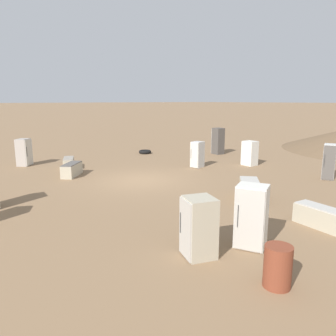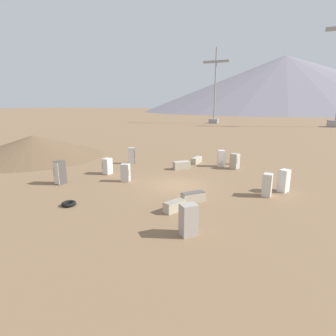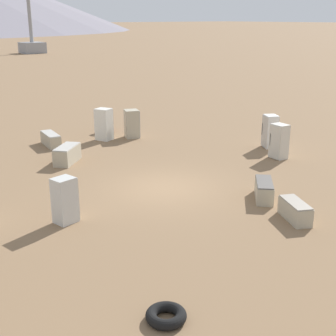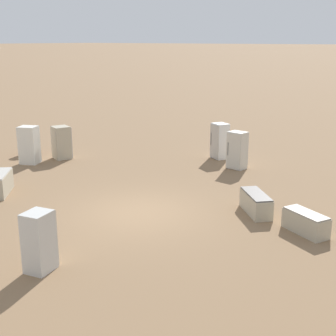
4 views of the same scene
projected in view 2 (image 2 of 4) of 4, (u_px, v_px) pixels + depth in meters
name	position (u px, v px, depth m)	size (l,w,h in m)	color
ground_plane	(178.00, 185.00, 20.66)	(1000.00, 1000.00, 0.00)	#846647
mountain_ridge_0	(283.00, 84.00, 248.20)	(264.87, 264.87, 51.25)	gray
dirt_mound	(34.00, 146.00, 31.86)	(16.42, 16.42, 2.60)	brown
power_pylon_1	(215.00, 101.00, 89.09)	(8.58, 2.94, 24.50)	gray
discarded_fridge_0	(107.00, 166.00, 23.95)	(0.70, 0.83, 1.45)	silver
discarded_fridge_1	(174.00, 206.00, 15.60)	(1.11, 1.50, 0.63)	#B2A88E
discarded_fridge_2	(267.00, 185.00, 18.08)	(0.69, 0.80, 1.60)	beige
discarded_fridge_3	(284.00, 181.00, 19.02)	(0.88, 0.91, 1.64)	white
discarded_fridge_4	(221.00, 158.00, 26.85)	(0.95, 0.98, 1.67)	silver
discarded_fridge_5	(188.00, 220.00, 12.61)	(1.00, 1.00, 1.59)	#A89E93
discarded_fridge_6	(197.00, 160.00, 28.53)	(0.82, 1.83, 0.64)	#B2A88E
discarded_fridge_7	(60.00, 173.00, 20.86)	(0.72, 0.84, 1.87)	#4C4742
discarded_fridge_8	(235.00, 161.00, 25.91)	(0.96, 0.95, 1.51)	#B2A88E
discarded_fridge_9	(193.00, 197.00, 17.04)	(1.53, 1.52, 0.66)	#B2A88E
discarded_fridge_10	(182.00, 165.00, 25.86)	(1.70, 1.61, 0.76)	#B2A88E
discarded_fridge_11	(132.00, 156.00, 28.13)	(0.82, 0.75, 1.74)	silver
discarded_fridge_12	(125.00, 173.00, 21.54)	(0.79, 0.68, 1.48)	silver
scrap_tire	(69.00, 204.00, 16.47)	(0.90, 0.90, 0.25)	black
rusty_barrel	(234.00, 160.00, 27.91)	(0.58, 0.58, 0.90)	brown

